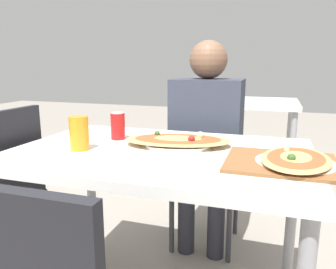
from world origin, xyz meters
TOP-DOWN VIEW (x-y plane):
  - dining_table at (0.00, 0.00)m, footprint 1.20×0.79m
  - chair_far_seated at (0.07, 0.72)m, footprint 0.40×0.40m
  - person_seated at (0.07, 0.61)m, footprint 0.40×0.29m
  - pizza_main at (0.05, 0.09)m, footprint 0.49×0.33m
  - soda_can at (-0.25, 0.12)m, footprint 0.07×0.07m
  - drink_glass at (-0.31, -0.10)m, footprint 0.08×0.08m
  - serving_tray at (0.47, -0.06)m, footprint 0.38×0.32m
  - pizza_second at (0.52, -0.06)m, footprint 0.27×0.38m
  - background_table at (0.06, 2.00)m, footprint 1.10×0.80m

SIDE VIEW (x-z plane):
  - chair_far_seated at x=0.07m, z-range 0.06..0.98m
  - dining_table at x=0.00m, z-range 0.30..1.07m
  - background_table at x=0.06m, z-range 0.26..1.15m
  - person_seated at x=0.07m, z-range 0.12..1.36m
  - serving_tray at x=0.47m, z-range 0.77..0.78m
  - pizza_second at x=0.52m, z-range 0.76..0.82m
  - pizza_main at x=0.05m, z-range 0.76..0.82m
  - soda_can at x=-0.25m, z-range 0.77..0.89m
  - drink_glass at x=-0.31m, z-range 0.77..0.91m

